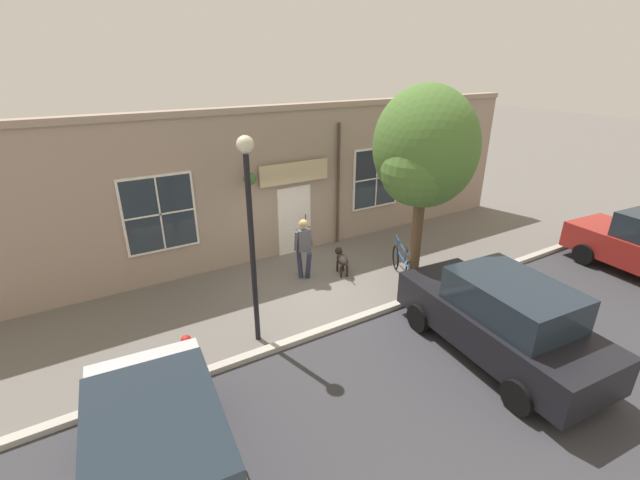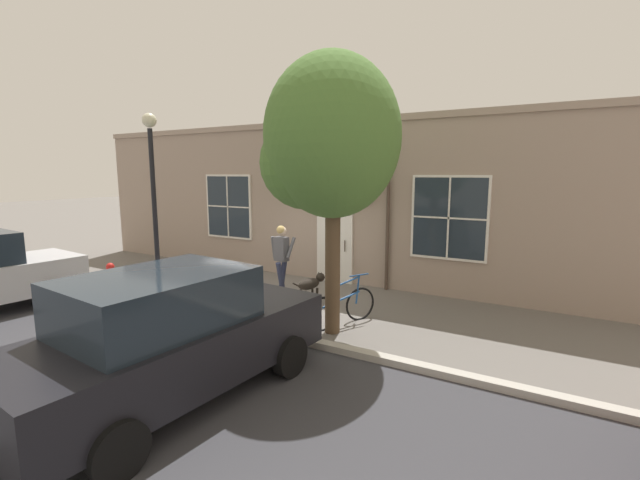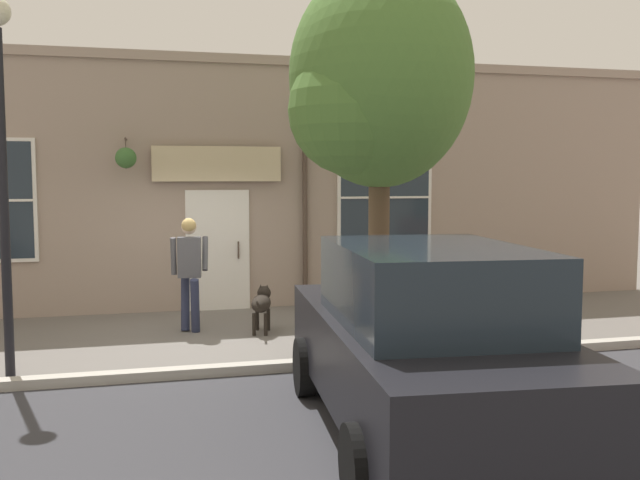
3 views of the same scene
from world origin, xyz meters
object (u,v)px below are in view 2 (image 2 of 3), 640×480
at_px(pedestrian_walking, 282,253).
at_px(street_lamp, 153,178).
at_px(fire_hydrant, 111,277).
at_px(leaning_bicycle, 342,307).
at_px(dog_on_leash, 311,284).
at_px(street_tree_by_curb, 328,143).
at_px(parked_car_mid_block, 171,336).

distance_m(pedestrian_walking, street_lamp, 3.48).
height_order(pedestrian_walking, fire_hydrant, pedestrian_walking).
bearing_deg(street_lamp, fire_hydrant, -81.95).
relative_size(pedestrian_walking, leaning_bicycle, 1.07).
bearing_deg(pedestrian_walking, dog_on_leash, 74.44).
relative_size(dog_on_leash, street_lamp, 0.23).
xyz_separation_m(street_tree_by_curb, parked_car_mid_block, (3.17, -0.58, -2.65)).
xyz_separation_m(street_lamp, fire_hydrant, (0.22, -1.53, -2.48)).
relative_size(parked_car_mid_block, street_lamp, 1.02).
xyz_separation_m(leaning_bicycle, street_lamp, (0.64, -4.59, 2.50)).
distance_m(dog_on_leash, leaning_bicycle, 1.68).
relative_size(pedestrian_walking, parked_car_mid_block, 0.39).
bearing_deg(parked_car_mid_block, pedestrian_walking, -160.74).
height_order(dog_on_leash, parked_car_mid_block, parked_car_mid_block).
relative_size(street_tree_by_curb, street_lamp, 1.18).
height_order(leaning_bicycle, street_lamp, street_lamp).
relative_size(leaning_bicycle, street_lamp, 0.37).
height_order(leaning_bicycle, fire_hydrant, leaning_bicycle).
bearing_deg(dog_on_leash, street_tree_by_curb, 40.51).
relative_size(dog_on_leash, leaning_bicycle, 0.61).
bearing_deg(dog_on_leash, fire_hydrant, -68.68).
height_order(street_lamp, fire_hydrant, street_lamp).
distance_m(street_tree_by_curb, leaning_bicycle, 3.19).
height_order(leaning_bicycle, parked_car_mid_block, parked_car_mid_block).
height_order(pedestrian_walking, street_tree_by_curb, street_tree_by_curb).
height_order(pedestrian_walking, dog_on_leash, pedestrian_walking).
distance_m(street_lamp, fire_hydrant, 2.93).
xyz_separation_m(pedestrian_walking, street_lamp, (1.94, -2.22, 1.84)).
relative_size(dog_on_leash, street_tree_by_curb, 0.19).
height_order(street_tree_by_curb, parked_car_mid_block, street_tree_by_curb).
distance_m(parked_car_mid_block, fire_hydrant, 6.16).
relative_size(street_tree_by_curb, leaning_bicycle, 3.17).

